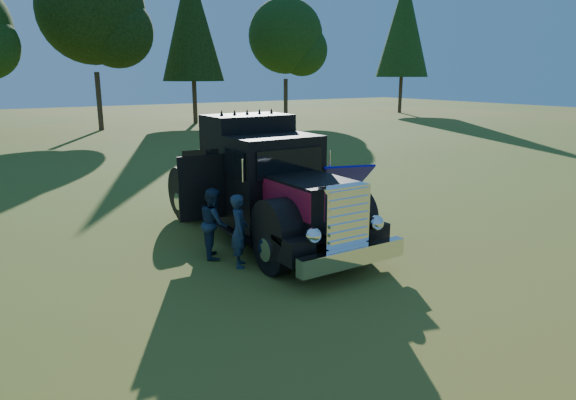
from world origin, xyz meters
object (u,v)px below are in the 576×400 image
at_px(spectator_far, 214,223).
at_px(hotrod_coupe, 290,197).
at_px(spectator_near, 240,231).
at_px(diamond_t_truck, 265,188).

bearing_deg(spectator_far, hotrod_coupe, -46.41).
bearing_deg(spectator_near, diamond_t_truck, -19.68).
bearing_deg(hotrod_coupe, diamond_t_truck, -148.12).
height_order(diamond_t_truck, spectator_near, diamond_t_truck).
distance_m(spectator_near, spectator_far, 0.86).
distance_m(diamond_t_truck, spectator_near, 1.98).
xyz_separation_m(hotrod_coupe, spectator_near, (-2.58, -2.05, 0.01)).
height_order(diamond_t_truck, spectator_far, diamond_t_truck).
xyz_separation_m(diamond_t_truck, hotrod_coupe, (1.19, 0.74, -0.51)).
relative_size(diamond_t_truck, spectator_near, 4.58).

